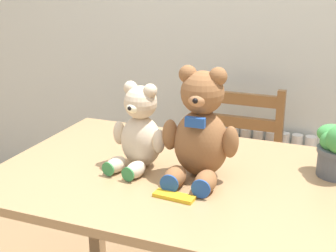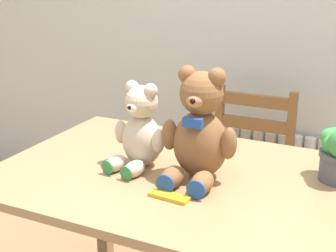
% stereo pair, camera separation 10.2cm
% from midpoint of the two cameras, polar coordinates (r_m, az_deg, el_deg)
% --- Properties ---
extents(radiator, '(0.56, 0.10, 0.58)m').
position_cam_midpoint_polar(radiator, '(2.74, 13.78, -7.27)').
color(radiator, white).
rests_on(radiator, ground_plane).
extents(dining_table, '(1.25, 0.86, 0.76)m').
position_cam_midpoint_polar(dining_table, '(1.67, 3.01, -9.13)').
color(dining_table, '#9E7A51').
rests_on(dining_table, ground_plane).
extents(wooden_chair_behind, '(0.42, 0.46, 0.86)m').
position_cam_midpoint_polar(wooden_chair_behind, '(2.42, 10.32, -6.13)').
color(wooden_chair_behind, brown).
rests_on(wooden_chair_behind, ground_plane).
extents(teddy_bear_left, '(0.22, 0.23, 0.30)m').
position_cam_midpoint_polar(teddy_bear_left, '(1.64, -1.65, -0.63)').
color(teddy_bear_left, beige).
rests_on(teddy_bear_left, dining_table).
extents(teddy_bear_right, '(0.26, 0.26, 0.38)m').
position_cam_midpoint_polar(teddy_bear_right, '(1.54, 5.73, -0.73)').
color(teddy_bear_right, brown).
rests_on(teddy_bear_right, dining_table).
extents(chocolate_bar, '(0.13, 0.05, 0.01)m').
position_cam_midpoint_polar(chocolate_bar, '(1.45, 2.20, -8.61)').
color(chocolate_bar, gold).
rests_on(chocolate_bar, dining_table).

